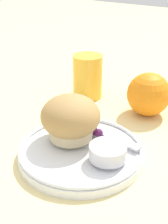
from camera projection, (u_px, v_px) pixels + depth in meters
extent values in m
plane|color=beige|center=(92.00, 152.00, 0.52)|extent=(3.00, 3.00, 0.00)
cylinder|color=white|center=(81.00, 153.00, 0.50)|extent=(0.20, 0.20, 0.01)
torus|color=white|center=(81.00, 148.00, 0.50)|extent=(0.20, 0.20, 0.01)
cylinder|color=beige|center=(71.00, 129.00, 0.52)|extent=(0.07, 0.07, 0.03)
ellipsoid|color=#A87F47|center=(71.00, 116.00, 0.51)|extent=(0.10, 0.10, 0.07)
cylinder|color=silver|center=(108.00, 152.00, 0.47)|extent=(0.06, 0.06, 0.02)
cylinder|color=white|center=(108.00, 147.00, 0.46)|extent=(0.05, 0.05, 0.00)
sphere|color=#4C194C|center=(94.00, 131.00, 0.53)|extent=(0.01, 0.01, 0.01)
sphere|color=#4C194C|center=(101.00, 134.00, 0.52)|extent=(0.01, 0.01, 0.01)
cube|color=silver|center=(98.00, 131.00, 0.54)|extent=(0.17, 0.04, 0.00)
sphere|color=orange|center=(149.00, 94.00, 0.62)|extent=(0.09, 0.09, 0.09)
cylinder|color=gold|center=(88.00, 77.00, 0.70)|extent=(0.07, 0.07, 0.10)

